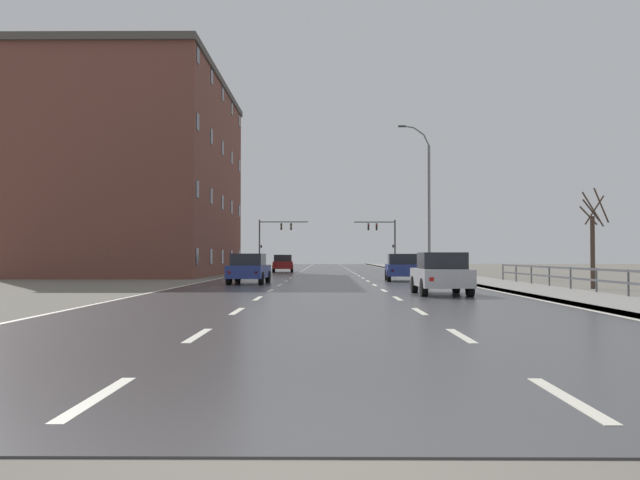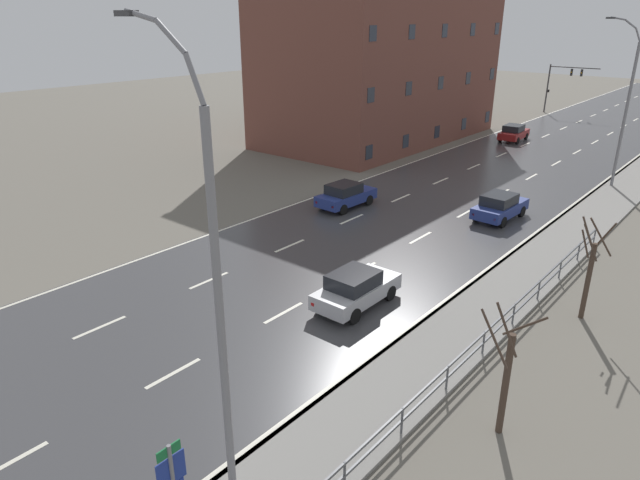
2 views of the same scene
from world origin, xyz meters
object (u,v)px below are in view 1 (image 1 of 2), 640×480
(street_lamp_midground, at_px, (427,201))
(car_near_left, at_px, (441,273))
(brick_building, at_px, (143,177))
(car_mid_centre, at_px, (249,268))
(traffic_signal_left, at_px, (272,234))
(traffic_signal_right, at_px, (385,235))
(car_near_right, at_px, (402,267))
(car_distant, at_px, (283,263))

(street_lamp_midground, bearing_deg, car_near_left, -97.29)
(street_lamp_midground, relative_size, brick_building, 0.46)
(car_near_left, bearing_deg, car_mid_centre, 129.15)
(street_lamp_midground, distance_m, traffic_signal_left, 33.35)
(traffic_signal_right, bearing_deg, brick_building, -130.77)
(car_mid_centre, height_order, car_near_right, same)
(car_distant, height_order, car_near_left, same)
(car_mid_centre, bearing_deg, car_near_left, -48.01)
(car_distant, bearing_deg, car_near_right, -73.10)
(car_distant, bearing_deg, traffic_signal_left, 93.86)
(traffic_signal_left, distance_m, car_mid_centre, 46.12)
(traffic_signal_right, height_order, car_near_left, traffic_signal_right)
(traffic_signal_left, xyz_separation_m, car_near_left, (10.58, -55.93, -3.21))
(traffic_signal_left, relative_size, car_near_right, 1.40)
(traffic_signal_left, bearing_deg, car_near_right, -75.67)
(car_mid_centre, bearing_deg, brick_building, 121.57)
(traffic_signal_right, bearing_deg, car_near_left, -92.67)
(traffic_signal_left, bearing_deg, traffic_signal_right, -8.66)
(traffic_signal_left, height_order, car_near_right, traffic_signal_left)
(car_distant, distance_m, brick_building, 14.65)
(traffic_signal_left, distance_m, brick_building, 28.25)
(traffic_signal_left, relative_size, car_distant, 1.39)
(car_distant, bearing_deg, car_near_left, -80.78)
(street_lamp_midground, distance_m, car_near_left, 26.27)
(traffic_signal_left, height_order, car_near_left, traffic_signal_left)
(car_near_right, bearing_deg, car_near_left, -88.01)
(brick_building, bearing_deg, traffic_signal_right, 49.23)
(traffic_signal_right, xyz_separation_m, car_mid_centre, (-10.72, -43.96, -3.07))
(traffic_signal_right, relative_size, car_near_left, 1.37)
(street_lamp_midground, height_order, car_near_left, street_lamp_midground)
(car_near_left, bearing_deg, car_near_right, 89.26)
(street_lamp_midground, bearing_deg, car_mid_centre, -126.25)
(car_mid_centre, height_order, car_near_left, same)
(car_distant, xyz_separation_m, car_near_right, (8.22, -22.28, 0.00))
(car_distant, height_order, car_mid_centre, same)
(car_distant, relative_size, car_near_right, 1.01)
(car_mid_centre, relative_size, car_near_left, 1.02)
(car_mid_centre, bearing_deg, car_distant, 92.37)
(traffic_signal_right, distance_m, traffic_signal_left, 13.25)
(street_lamp_midground, xyz_separation_m, car_near_left, (-3.28, -25.64, -4.69))
(street_lamp_midground, distance_m, traffic_signal_right, 28.35)
(traffic_signal_right, relative_size, car_near_right, 1.35)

